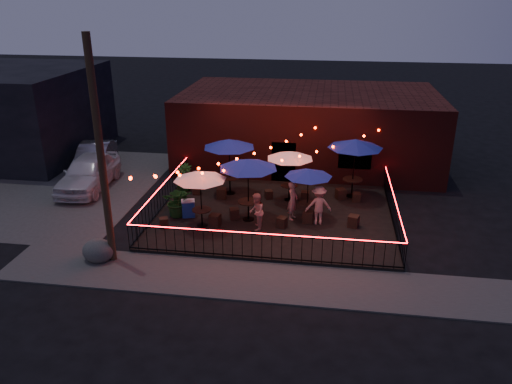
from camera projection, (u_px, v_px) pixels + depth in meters
ground at (269, 238)px, 19.90m from camera, size 110.00×110.00×0.00m
patio at (274, 215)px, 21.71m from camera, size 10.00×8.00×0.15m
sidewalk at (257, 281)px, 16.91m from camera, size 18.00×2.50×0.05m
parking_lot at (43, 185)px, 25.19m from camera, size 11.00×12.00×0.02m
brick_building at (308, 127)px, 28.17m from camera, size 14.00×8.00×4.00m
utility_pole at (101, 156)px, 16.75m from camera, size 0.26×0.26×8.00m
fence_front at (262, 247)px, 17.82m from camera, size 10.00×0.04×1.04m
fence_left at (163, 196)px, 22.16m from camera, size 0.04×8.00×1.04m
fence_right at (393, 210)px, 20.81m from camera, size 0.04×8.00×1.04m
festoon_lights at (250, 163)px, 20.65m from camera, size 10.02×8.72×1.32m
cafe_table_0 at (200, 177)px, 19.77m from camera, size 2.78×2.78×2.37m
cafe_table_1 at (229, 144)px, 22.94m from camera, size 2.85×2.85×2.68m
cafe_table_2 at (248, 165)px, 20.21m from camera, size 2.86×2.86×2.69m
cafe_table_3 at (290, 156)px, 22.30m from camera, size 2.63×2.63×2.35m
cafe_table_4 at (308, 174)px, 20.54m from camera, size 2.28×2.28×2.20m
cafe_table_5 at (355, 144)px, 22.58m from camera, size 2.74×2.74×2.78m
bistro_chair_0 at (164, 223)px, 20.37m from camera, size 0.46×0.46×0.41m
bistro_chair_1 at (215, 220)px, 20.48m from camera, size 0.48×0.48×0.49m
bistro_chair_2 at (197, 189)px, 23.71m from camera, size 0.43×0.43×0.45m
bistro_chair_3 at (222, 193)px, 23.21m from camera, size 0.45×0.45×0.50m
bistro_chair_4 at (234, 213)px, 21.17m from camera, size 0.48×0.48×0.45m
bistro_chair_5 at (282, 222)px, 20.39m from camera, size 0.46×0.46×0.43m
bistro_chair_6 at (269, 194)px, 23.20m from camera, size 0.44×0.44×0.40m
bistro_chair_7 at (305, 196)px, 22.94m from camera, size 0.39×0.39×0.45m
bistro_chair_8 at (308, 217)px, 20.78m from camera, size 0.48×0.48×0.50m
bistro_chair_9 at (353, 221)px, 20.40m from camera, size 0.51×0.51×0.49m
bistro_chair_10 at (341, 194)px, 23.15m from camera, size 0.54×0.54×0.48m
bistro_chair_11 at (356, 197)px, 22.87m from camera, size 0.37×0.37×0.42m
patron_a at (293, 201)px, 20.90m from camera, size 0.52×0.68×1.66m
patron_b at (256, 212)px, 19.99m from camera, size 0.63×0.78×1.55m
patron_c at (319, 205)px, 20.47m from camera, size 1.17×0.80×1.66m
potted_shrub_a at (178, 201)px, 21.24m from camera, size 1.50×1.39×1.37m
potted_shrub_b at (181, 192)px, 21.99m from camera, size 0.95×0.82×1.55m
potted_shrub_c at (184, 177)px, 23.99m from camera, size 0.77×0.77×1.31m
cooler at (188, 208)px, 21.27m from camera, size 0.66×0.56×0.75m
boulder at (98, 251)px, 18.07m from camera, size 1.20×1.10×0.79m
car_white at (89, 172)px, 24.59m from camera, size 2.28×5.01×1.67m
car_silver at (95, 158)px, 27.01m from camera, size 2.46×4.74×1.49m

